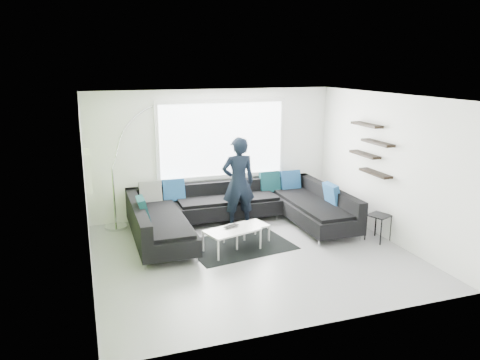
# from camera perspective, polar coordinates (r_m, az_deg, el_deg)

# --- Properties ---
(ground) EXTENTS (5.50, 5.50, 0.00)m
(ground) POSITION_cam_1_polar(r_m,az_deg,el_deg) (8.53, 1.45, -8.98)
(ground) COLOR gray
(ground) RESTS_ON ground
(room_shell) EXTENTS (5.54, 5.04, 2.82)m
(room_shell) POSITION_cam_1_polar(r_m,az_deg,el_deg) (8.20, 1.28, 3.31)
(room_shell) COLOR white
(room_shell) RESTS_ON ground
(sectional_sofa) EXTENTS (4.24, 2.63, 0.91)m
(sectional_sofa) POSITION_cam_1_polar(r_m,az_deg,el_deg) (9.44, -0.05, -4.05)
(sectional_sofa) COLOR black
(sectional_sofa) RESTS_ON ground
(rug) EXTENTS (2.08, 1.64, 0.01)m
(rug) POSITION_cam_1_polar(r_m,az_deg,el_deg) (8.90, -0.18, -7.92)
(rug) COLOR black
(rug) RESTS_ON ground
(coffee_table) EXTENTS (1.40, 1.05, 0.41)m
(coffee_table) POSITION_cam_1_polar(r_m,az_deg,el_deg) (8.77, -0.05, -6.87)
(coffee_table) COLOR white
(coffee_table) RESTS_ON ground
(arc_lamp) EXTENTS (2.56, 1.61, 2.53)m
(arc_lamp) POSITION_cam_1_polar(r_m,az_deg,el_deg) (9.78, -15.32, 1.31)
(arc_lamp) COLOR silver
(arc_lamp) RESTS_ON ground
(side_table) EXTENTS (0.49, 0.49, 0.52)m
(side_table) POSITION_cam_1_polar(r_m,az_deg,el_deg) (9.43, 16.50, -5.59)
(side_table) COLOR black
(side_table) RESTS_ON ground
(person) EXTENTS (0.73, 0.51, 1.90)m
(person) POSITION_cam_1_polar(r_m,az_deg,el_deg) (9.62, -0.21, -0.32)
(person) COLOR black
(person) RESTS_ON ground
(laptop) EXTENTS (0.48, 0.46, 0.02)m
(laptop) POSITION_cam_1_polar(r_m,az_deg,el_deg) (8.61, -0.88, -5.74)
(laptop) COLOR black
(laptop) RESTS_ON coffee_table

